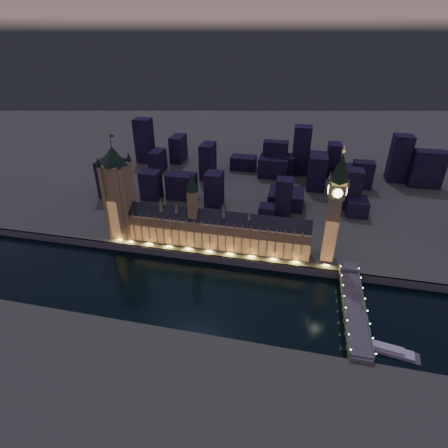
% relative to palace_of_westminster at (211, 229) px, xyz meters
% --- Properties ---
extents(ground_plane, '(2000.00, 2000.00, 0.00)m').
position_rel_palace_of_westminster_xyz_m(ground_plane, '(9.89, -61.75, -26.37)').
color(ground_plane, black).
rests_on(ground_plane, ground).
extents(north_bank, '(2000.00, 960.00, 8.00)m').
position_rel_palace_of_westminster_xyz_m(north_bank, '(9.89, 458.25, -22.37)').
color(north_bank, '#45463A').
rests_on(north_bank, ground).
extents(embankment_wall, '(2000.00, 2.50, 8.00)m').
position_rel_palace_of_westminster_xyz_m(embankment_wall, '(9.89, -20.75, -22.37)').
color(embankment_wall, '#445355').
rests_on(embankment_wall, ground).
extents(palace_of_westminster, '(202.00, 21.92, 78.00)m').
position_rel_palace_of_westminster_xyz_m(palace_of_westminster, '(0.00, 0.00, 0.00)').
color(palace_of_westminster, '#8B8051').
rests_on(palace_of_westminster, north_bank).
extents(victoria_tower, '(31.68, 31.68, 111.44)m').
position_rel_palace_of_westminster_xyz_m(victoria_tower, '(-100.11, 0.16, 36.72)').
color(victoria_tower, '#8B8051').
rests_on(victoria_tower, north_bank).
extents(elizabeth_tower, '(18.00, 18.00, 114.03)m').
position_rel_palace_of_westminster_xyz_m(elizabeth_tower, '(117.89, 0.17, 45.30)').
color(elizabeth_tower, '#8B8051').
rests_on(elizabeth_tower, north_bank).
extents(westminster_bridge, '(17.32, 113.00, 15.90)m').
position_rel_palace_of_westminster_xyz_m(westminster_bridge, '(137.92, -65.21, -20.37)').
color(westminster_bridge, '#445355').
rests_on(westminster_bridge, ground).
extents(river_boat, '(48.43, 18.24, 4.50)m').
position_rel_palace_of_westminster_xyz_m(river_boat, '(157.92, -102.61, -24.81)').
color(river_boat, '#445355').
rests_on(river_boat, ground).
extents(city_backdrop, '(480.78, 215.63, 74.13)m').
position_rel_palace_of_westminster_xyz_m(city_backdrop, '(45.03, 185.16, 4.42)').
color(city_backdrop, black).
rests_on(city_backdrop, north_bank).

